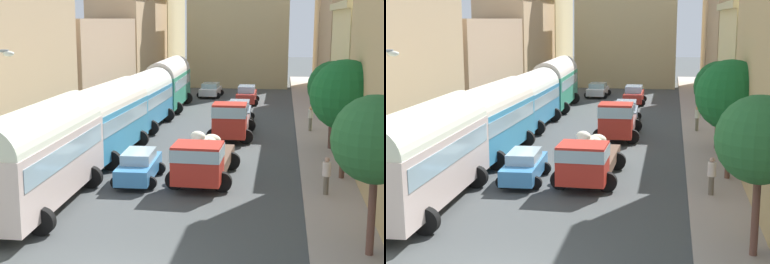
% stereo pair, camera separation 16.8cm
% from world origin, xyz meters
% --- Properties ---
extents(ground_plane, '(154.00, 154.00, 0.00)m').
position_xyz_m(ground_plane, '(0.00, 27.00, 0.00)').
color(ground_plane, '#424647').
extents(sidewalk_left, '(2.50, 70.00, 0.14)m').
position_xyz_m(sidewalk_left, '(-7.25, 27.00, 0.07)').
color(sidewalk_left, gray).
rests_on(sidewalk_left, ground).
extents(sidewalk_right, '(2.50, 70.00, 0.14)m').
position_xyz_m(sidewalk_right, '(7.25, 27.00, 0.07)').
color(sidewalk_right, '#A5968E').
rests_on(sidewalk_right, ground).
extents(building_left_2, '(4.35, 14.79, 7.61)m').
position_xyz_m(building_left_2, '(-10.68, 30.17, 3.81)').
color(building_left_2, tan).
rests_on(building_left_2, ground).
extents(building_left_3, '(5.54, 14.50, 10.44)m').
position_xyz_m(building_left_3, '(-11.02, 45.33, 5.25)').
color(building_left_3, tan).
rests_on(building_left_3, ground).
extents(building_left_4, '(4.23, 12.27, 11.15)m').
position_xyz_m(building_left_4, '(-10.61, 59.26, 5.57)').
color(building_left_4, tan).
rests_on(building_left_4, ground).
extents(building_right_2, '(5.33, 11.87, 8.62)m').
position_xyz_m(building_right_2, '(10.92, 23.36, 4.33)').
color(building_right_2, '#D9C686').
rests_on(building_right_2, ground).
extents(building_right_3, '(5.20, 14.86, 11.43)m').
position_xyz_m(building_right_3, '(11.10, 37.61, 5.72)').
color(building_right_3, tan).
rests_on(building_right_3, ground).
extents(building_right_4, '(4.12, 9.55, 9.89)m').
position_xyz_m(building_right_4, '(10.56, 50.82, 4.94)').
color(building_right_4, tan).
rests_on(building_right_4, ground).
extents(distant_church, '(11.13, 7.33, 18.78)m').
position_xyz_m(distant_church, '(-0.00, 52.16, 6.78)').
color(distant_church, tan).
rests_on(distant_church, ground).
extents(parked_bus_0, '(3.44, 9.62, 4.27)m').
position_xyz_m(parked_bus_0, '(-4.60, 6.50, 2.37)').
color(parked_bus_0, beige).
rests_on(parked_bus_0, ground).
extents(parked_bus_1, '(3.48, 8.98, 4.12)m').
position_xyz_m(parked_bus_1, '(-4.60, 15.50, 2.27)').
color(parked_bus_1, teal).
rests_on(parked_bus_1, ground).
extents(parked_bus_2, '(3.34, 8.61, 3.94)m').
position_xyz_m(parked_bus_2, '(-4.60, 24.50, 2.17)').
color(parked_bus_2, teal).
rests_on(parked_bus_2, ground).
extents(parked_bus_3, '(3.49, 9.63, 4.25)m').
position_xyz_m(parked_bus_3, '(-4.60, 33.50, 2.35)').
color(parked_bus_3, '#339173').
rests_on(parked_bus_3, ground).
extents(cargo_truck_0, '(3.12, 6.61, 2.26)m').
position_xyz_m(cargo_truck_0, '(1.39, 11.06, 1.19)').
color(cargo_truck_0, red).
rests_on(cargo_truck_0, ground).
extents(cargo_truck_1, '(2.96, 6.40, 2.53)m').
position_xyz_m(cargo_truck_1, '(1.85, 21.18, 1.30)').
color(cargo_truck_1, '#B6291E').
rests_on(cargo_truck_1, ground).
extents(car_0, '(2.30, 3.91, 1.63)m').
position_xyz_m(car_0, '(1.90, 27.57, 0.81)').
color(car_0, gray).
rests_on(car_0, ground).
extents(car_1, '(2.25, 4.40, 1.65)m').
position_xyz_m(car_1, '(1.83, 37.30, 0.82)').
color(car_1, '#A82921').
rests_on(car_1, ground).
extents(car_2, '(2.26, 4.31, 1.47)m').
position_xyz_m(car_2, '(-1.63, 10.91, 0.75)').
color(car_2, '#3E86C6').
rests_on(car_2, ground).
extents(car_3, '(2.40, 3.96, 1.38)m').
position_xyz_m(car_3, '(-1.98, 41.52, 0.71)').
color(car_3, silver).
rests_on(car_3, ground).
extents(pedestrian_0, '(0.38, 0.38, 1.81)m').
position_xyz_m(pedestrian_0, '(6.94, 24.27, 1.04)').
color(pedestrian_0, '#6F6C58').
rests_on(pedestrian_0, ground).
extents(pedestrian_1, '(0.45, 0.45, 1.81)m').
position_xyz_m(pedestrian_1, '(6.97, 9.61, 1.03)').
color(pedestrian_1, '#695F51').
rests_on(pedestrian_1, ground).
extents(roadside_tree_0, '(2.81, 2.81, 5.34)m').
position_xyz_m(roadside_tree_0, '(7.90, 3.17, 3.91)').
color(roadside_tree_0, brown).
rests_on(roadside_tree_0, ground).
extents(roadside_tree_1, '(3.32, 3.32, 5.78)m').
position_xyz_m(roadside_tree_1, '(7.90, 12.46, 4.11)').
color(roadside_tree_1, brown).
rests_on(roadside_tree_1, ground).
extents(roadside_tree_2, '(2.98, 2.98, 5.25)m').
position_xyz_m(roadside_tree_2, '(7.90, 18.99, 3.73)').
color(roadside_tree_2, brown).
rests_on(roadside_tree_2, ground).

